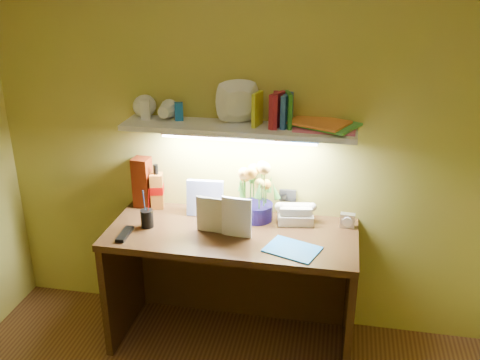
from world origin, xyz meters
name	(u,v)px	position (x,y,z in m)	size (l,w,h in m)	color
desk	(232,288)	(0.00, 1.20, 0.38)	(1.40, 0.60, 0.75)	black
flower_bouquet	(257,192)	(0.11, 1.38, 0.92)	(0.21, 0.21, 0.34)	#110B3B
telephone	(295,212)	(0.34, 1.39, 0.81)	(0.20, 0.15, 0.12)	#F0E3C8
desk_clock	(347,220)	(0.64, 1.38, 0.79)	(0.08, 0.04, 0.08)	silver
whisky_bottle	(157,186)	(-0.51, 1.42, 0.89)	(0.08, 0.08, 0.28)	#C06921
whisky_box	(142,182)	(-0.60, 1.43, 0.91)	(0.10, 0.10, 0.31)	#601C07
pen_cup	(147,213)	(-0.48, 1.17, 0.84)	(0.07, 0.07, 0.18)	black
art_card	(205,198)	(-0.20, 1.38, 0.86)	(0.21, 0.04, 0.21)	white
tv_remote	(125,234)	(-0.57, 1.04, 0.76)	(0.05, 0.17, 0.02)	black
blue_folder	(292,249)	(0.36, 1.06, 0.75)	(0.27, 0.20, 0.01)	blue
desk_book_a	(196,213)	(-0.20, 1.18, 0.85)	(0.16, 0.02, 0.21)	beige
desk_book_b	(222,215)	(-0.05, 1.16, 0.87)	(0.17, 0.02, 0.23)	white
wall_shelf	(241,122)	(0.02, 1.39, 1.34)	(1.33, 0.38, 0.22)	white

